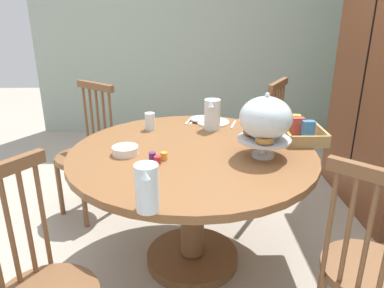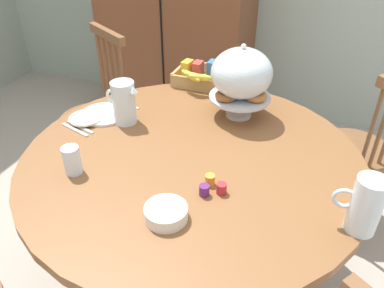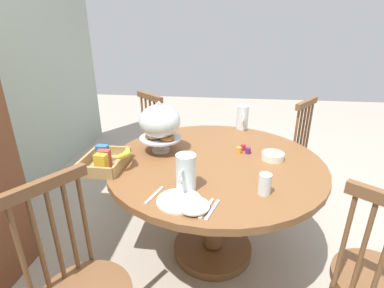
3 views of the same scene
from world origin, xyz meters
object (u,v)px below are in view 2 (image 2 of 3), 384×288
Objects in this scene: windsor_chair_by_cabinet at (357,152)px; china_plate_small at (86,118)px; dining_table at (192,189)px; milk_pitcher at (124,104)px; drinking_glass at (72,160)px; windsor_chair_facing_door at (97,119)px; cereal_basket at (202,76)px; cereal_bowl at (166,213)px; pastry_stand_with_dome at (241,76)px; orange_juice_pitcher at (365,207)px; china_plate_large at (104,114)px.

windsor_chair_by_cabinet is 6.50× the size of china_plate_small.
milk_pitcher is at bearing 160.18° from dining_table.
milk_pitcher is 1.77× the size of drinking_glass.
cereal_basket is (0.64, 0.11, 0.33)m from windsor_chair_facing_door.
windsor_chair_facing_door is at bearing -172.90° from windsor_chair_by_cabinet.
cereal_bowl is (0.59, -0.44, 0.01)m from china_plate_small.
cereal_basket is (-0.86, -0.07, 0.33)m from windsor_chair_by_cabinet.
pastry_stand_with_dome reaches higher than orange_juice_pitcher.
cereal_bowl is (0.88, -0.89, 0.31)m from windsor_chair_facing_door.
drinking_glass is at bearing -144.49° from dining_table.
pastry_stand_with_dome reaches higher than china_plate_small.
milk_pitcher is at bearing 19.46° from china_plate_small.
dining_table is at bearing 35.51° from drinking_glass.
china_plate_small is (-0.05, -0.08, 0.01)m from china_plate_large.
dining_table is 1.39× the size of windsor_chair_by_cabinet.
pastry_stand_with_dome is 0.41m from cereal_basket.
cereal_basket is at bearing -175.15° from windsor_chair_by_cabinet.
milk_pitcher is (0.45, -0.39, 0.38)m from windsor_chair_facing_door.
china_plate_small is (0.28, -0.45, 0.30)m from windsor_chair_facing_door.
pastry_stand_with_dome reaches higher than drinking_glass.
china_plate_small is at bearing 167.41° from orange_juice_pitcher.
milk_pitcher reaches higher than cereal_bowl.
orange_juice_pitcher is at bearing -46.27° from pastry_stand_with_dome.
pastry_stand_with_dome reaches higher than china_plate_large.
orange_juice_pitcher is 0.99× the size of milk_pitcher.
china_plate_large is at bearing 163.27° from orange_juice_pitcher.
orange_juice_pitcher is 1.18m from china_plate_large.
windsor_chair_facing_door is 0.97m from drinking_glass.
cereal_bowl is at bearing -43.08° from china_plate_large.
drinking_glass is (-1.04, -0.98, 0.34)m from windsor_chair_by_cabinet.
pastry_stand_with_dome is at bearing -149.69° from windsor_chair_by_cabinet.
china_plate_large is 0.09m from china_plate_small.
drinking_glass is at bearing -136.84° from windsor_chair_by_cabinet.
china_plate_large is (-1.17, -0.56, 0.29)m from windsor_chair_by_cabinet.
milk_pitcher reaches higher than dining_table.
cereal_bowl reaches higher than dining_table.
orange_juice_pitcher is 1.16m from cereal_basket.
cereal_basket reaches higher than cereal_bowl.
windsor_chair_facing_door is 1.05m from pastry_stand_with_dome.
cereal_basket is at bearing 103.21° from cereal_bowl.
windsor_chair_facing_door is at bearing -169.92° from cereal_basket.
cereal_basket is 0.67m from china_plate_small.
drinking_glass is (0.13, -0.41, 0.05)m from china_plate_large.
orange_juice_pitcher is at bearing -92.95° from windsor_chair_by_cabinet.
drinking_glass is (-0.99, -0.08, -0.03)m from orange_juice_pitcher.
orange_juice_pitcher is 0.88× the size of china_plate_large.
cereal_basket is at bearing 57.55° from china_plate_small.
windsor_chair_facing_door is at bearing 134.63° from cereal_bowl.
windsor_chair_facing_door is 1.66m from orange_juice_pitcher.
china_plate_small is at bearing 143.81° from cereal_bowl.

